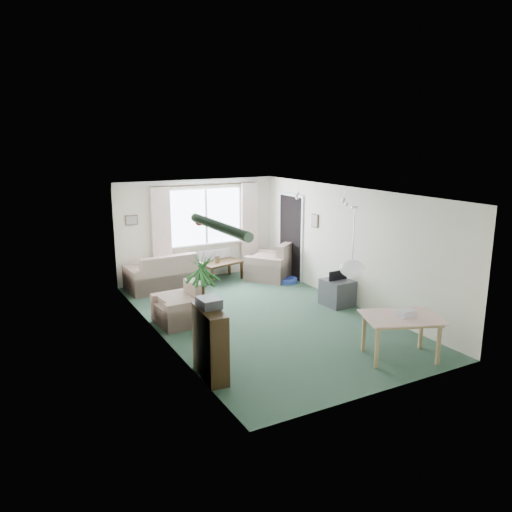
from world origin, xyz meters
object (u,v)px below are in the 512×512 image
sofa (164,271)px  bookshelf (210,343)px  houseplant (203,294)px  pet_bed (286,280)px  armchair_corner (270,261)px  tv_cube (337,292)px  coffee_table (221,271)px  armchair_left (179,303)px  dining_table (400,338)px

sofa → bookshelf: 4.57m
houseplant → pet_bed: 3.66m
sofa → houseplant: 2.99m
armchair_corner → tv_cube: size_ratio=1.69×
coffee_table → tv_cube: (1.33, -2.81, 0.04)m
armchair_left → tv_cube: armchair_left is taller
armchair_corner → armchair_left: 3.50m
tv_cube → pet_bed: 1.91m
coffee_table → dining_table: dining_table is taller
sofa → coffee_table: sofa is taller
houseplant → armchair_left: bearing=105.5°
armchair_left → sofa: bearing=165.3°
sofa → pet_bed: size_ratio=3.17×
houseplant → dining_table: houseplant is taller
bookshelf → dining_table: bearing=-11.4°
houseplant → coffee_table: bearing=60.5°
armchair_corner → dining_table: size_ratio=0.94×
sofa → dining_table: size_ratio=1.56×
bookshelf → tv_cube: size_ratio=1.74×
armchair_corner → houseplant: houseplant is taller
sofa → coffee_table: (1.42, 0.00, -0.18)m
armchair_left → armchair_corner: bearing=118.2°
bookshelf → houseplant: houseplant is taller
bookshelf → armchair_left: bearing=85.8°
houseplant → tv_cube: bearing=2.9°
tv_cube → armchair_corner: bearing=92.2°
armchair_corner → bookshelf: bookshelf is taller
coffee_table → dining_table: size_ratio=0.96×
bookshelf → tv_cube: 3.93m
dining_table → tv_cube: 2.60m
sofa → armchair_left: bearing=75.5°
pet_bed → armchair_left: bearing=-156.7°
houseplant → dining_table: bearing=-45.5°
dining_table → pet_bed: dining_table is taller
sofa → dining_table: sofa is taller
armchair_left → houseplant: (0.19, -0.70, 0.36)m
coffee_table → tv_cube: tv_cube is taller
dining_table → sofa: bearing=111.1°
armchair_corner → bookshelf: bearing=13.0°
coffee_table → houseplant: 3.44m
armchair_corner → bookshelf: size_ratio=0.97×
coffee_table → bookshelf: 5.02m
sofa → tv_cube: bearing=131.1°
sofa → armchair_corner: armchair_corner is taller
sofa → armchair_corner: bearing=167.1°
coffee_table → bookshelf: size_ratio=1.00×
armchair_left → houseplant: size_ratio=0.58×
armchair_corner → coffee_table: bearing=-58.8°
pet_bed → bookshelf: bearing=-134.2°
armchair_corner → bookshelf: 5.25m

